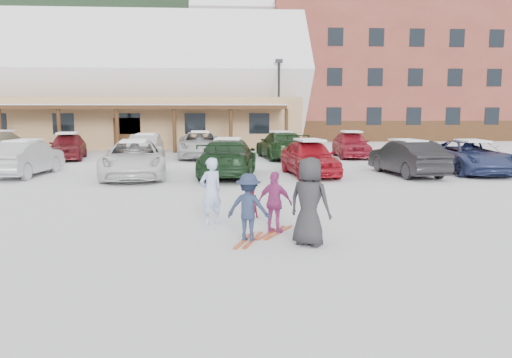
{
  "coord_description": "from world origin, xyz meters",
  "views": [
    {
      "loc": [
        -0.54,
        -11.45,
        2.73
      ],
      "look_at": [
        0.3,
        1.0,
        1.0
      ],
      "focal_mm": 35.0,
      "sensor_mm": 36.0,
      "label": 1
    }
  ],
  "objects": [
    {
      "name": "skis_child_navy",
      "position": [
        -0.01,
        -1.24,
        0.01
      ],
      "size": [
        0.63,
        1.39,
        0.03
      ],
      "primitive_type": "cube",
      "rotation": [
        0.0,
        0.0,
        2.82
      ],
      "color": "#B34119",
      "rests_on": "ground"
    },
    {
      "name": "skis_child_magenta",
      "position": [
        0.61,
        -0.63,
        0.01
      ],
      "size": [
        0.88,
        1.31,
        0.03
      ],
      "primitive_type": "cube",
      "rotation": [
        0.0,
        0.0,
        2.61
      ],
      "color": "#B34119",
      "rests_on": "ground"
    },
    {
      "name": "adult_skier",
      "position": [
        -0.83,
        0.36,
        0.81
      ],
      "size": [
        0.7,
        0.65,
        1.61
      ],
      "primitive_type": "imported",
      "rotation": [
        0.0,
        0.0,
        3.74
      ],
      "color": "#AFC4F2",
      "rests_on": "ground"
    },
    {
      "name": "alpine_hotel",
      "position": [
        14.27,
        38.0,
        8.63
      ],
      "size": [
        31.48,
        14.01,
        21.48
      ],
      "color": "brown",
      "rests_on": "ground"
    },
    {
      "name": "parked_car_3",
      "position": [
        -0.31,
        9.03,
        0.78
      ],
      "size": [
        2.7,
        5.56,
        1.56
      ],
      "primitive_type": "imported",
      "rotation": [
        0.0,
        0.0,
        3.04
      ],
      "color": "black",
      "rests_on": "ground"
    },
    {
      "name": "parked_car_10",
      "position": [
        -1.82,
        17.23,
        0.75
      ],
      "size": [
        2.82,
        5.56,
        1.51
      ],
      "primitive_type": "imported",
      "rotation": [
        0.0,
        0.0,
        0.06
      ],
      "color": "silver",
      "rests_on": "ground"
    },
    {
      "name": "ground",
      "position": [
        0.0,
        0.0,
        0.0
      ],
      "size": [
        160.0,
        160.0,
        0.0
      ],
      "primitive_type": "plane",
      "color": "white",
      "rests_on": "ground"
    },
    {
      "name": "parked_car_1",
      "position": [
        -8.76,
        9.8,
        0.74
      ],
      "size": [
        1.95,
        4.62,
        1.48
      ],
      "primitive_type": "imported",
      "rotation": [
        0.0,
        0.0,
        3.06
      ],
      "color": "#A9AAAD",
      "rests_on": "ground"
    },
    {
      "name": "bystander_dark",
      "position": [
        1.2,
        -1.67,
        0.9
      ],
      "size": [
        1.05,
        0.98,
        1.8
      ],
      "primitive_type": "imported",
      "rotation": [
        0.0,
        0.0,
        2.51
      ],
      "color": "#29282B",
      "rests_on": "ground"
    },
    {
      "name": "lamp_post",
      "position": [
        3.36,
        23.16,
        3.49
      ],
      "size": [
        0.5,
        0.25,
        6.17
      ],
      "color": "black",
      "rests_on": "ground"
    },
    {
      "name": "parked_car_5",
      "position": [
        7.2,
        8.93,
        0.74
      ],
      "size": [
        2.13,
        4.64,
        1.47
      ],
      "primitive_type": "imported",
      "rotation": [
        0.0,
        0.0,
        3.27
      ],
      "color": "black",
      "rests_on": "ground"
    },
    {
      "name": "conifer_3",
      "position": [
        6.0,
        44.0,
        5.12
      ],
      "size": [
        3.96,
        3.96,
        9.18
      ],
      "color": "black",
      "rests_on": "ground"
    },
    {
      "name": "parked_car_2",
      "position": [
        -4.12,
        9.0,
        0.75
      ],
      "size": [
        3.09,
        5.65,
        1.5
      ],
      "primitive_type": "imported",
      "rotation": [
        0.0,
        0.0,
        0.11
      ],
      "color": "white",
      "rests_on": "ground"
    },
    {
      "name": "parked_car_8",
      "position": [
        -9.12,
        16.83,
        0.74
      ],
      "size": [
        2.42,
        4.55,
        1.47
      ],
      "primitive_type": "imported",
      "rotation": [
        0.0,
        0.0,
        0.16
      ],
      "color": "maroon",
      "rests_on": "ground"
    },
    {
      "name": "day_lodge",
      "position": [
        -9.0,
        27.96,
        3.94
      ],
      "size": [
        29.12,
        12.5,
        10.38
      ],
      "color": "tan",
      "rests_on": "ground"
    },
    {
      "name": "child_magenta",
      "position": [
        0.61,
        -0.63,
        0.69
      ],
      "size": [
        0.87,
        0.7,
        1.39
      ],
      "primitive_type": "imported",
      "rotation": [
        0.0,
        0.0,
        2.61
      ],
      "color": "#A9377E",
      "rests_on": "ground"
    },
    {
      "name": "parked_car_4",
      "position": [
        3.1,
        9.18,
        0.75
      ],
      "size": [
        2.23,
        4.56,
        1.5
      ],
      "primitive_type": "imported",
      "rotation": [
        0.0,
        0.0,
        0.11
      ],
      "color": "#AE1522",
      "rests_on": "ground"
    },
    {
      "name": "toddler_red",
      "position": [
        0.18,
        1.0,
        0.39
      ],
      "size": [
        0.47,
        0.43,
        0.78
      ],
      "primitive_type": "imported",
      "rotation": [
        0.0,
        0.0,
        3.59
      ],
      "color": "#B52142",
      "rests_on": "ground"
    },
    {
      "name": "parked_car_12",
      "position": [
        6.88,
        16.91,
        0.75
      ],
      "size": [
        2.05,
        4.53,
        1.51
      ],
      "primitive_type": "imported",
      "rotation": [
        0.0,
        0.0,
        -0.06
      ],
      "color": "maroon",
      "rests_on": "ground"
    },
    {
      "name": "parked_car_11",
      "position": [
        2.75,
        16.41,
        0.76
      ],
      "size": [
        2.71,
        5.44,
        1.52
      ],
      "primitive_type": "imported",
      "rotation": [
        0.0,
        0.0,
        3.26
      ],
      "color": "#173316",
      "rests_on": "ground"
    },
    {
      "name": "parked_car_9",
      "position": [
        -4.76,
        16.58,
        0.7
      ],
      "size": [
        1.58,
        4.3,
        1.41
      ],
      "primitive_type": "imported",
      "rotation": [
        0.0,
        0.0,
        3.16
      ],
      "color": "#A2A1A6",
      "rests_on": "ground"
    },
    {
      "name": "parked_car_6",
      "position": [
        10.29,
        9.52,
        0.71
      ],
      "size": [
        2.64,
        5.23,
        1.42
      ],
      "primitive_type": "imported",
      "rotation": [
        0.0,
        0.0,
        -0.06
      ],
      "color": "navy",
      "rests_on": "ground"
    },
    {
      "name": "forested_hillside",
      "position": [
        0.0,
        85.0,
        19.0
      ],
      "size": [
        300.0,
        70.0,
        38.0
      ],
      "primitive_type": "cube",
      "color": "black",
      "rests_on": "ground"
    },
    {
      "name": "child_navy",
      "position": [
        -0.01,
        -1.24,
        0.71
      ],
      "size": [
        1.04,
        0.79,
        1.43
      ],
      "primitive_type": "imported",
      "rotation": [
        0.0,
        0.0,
        2.82
      ],
      "color": "#202B47",
      "rests_on": "ground"
    },
    {
      "name": "parked_car_7",
      "position": [
        -13.02,
        17.39,
        0.78
      ],
      "size": [
        3.01,
        5.68,
        1.57
      ],
      "primitive_type": "imported",
      "rotation": [
        0.0,
        0.0,
        2.99
      ],
      "color": "gray",
      "rests_on": "ground"
    }
  ]
}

